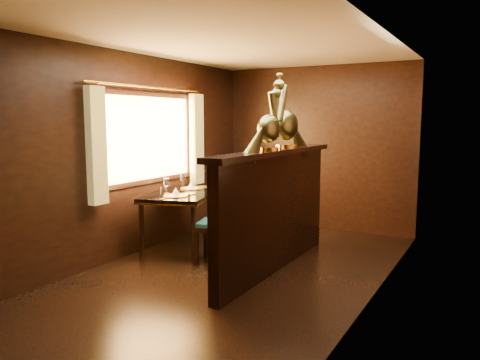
{
  "coord_description": "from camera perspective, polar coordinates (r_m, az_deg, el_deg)",
  "views": [
    {
      "loc": [
        2.49,
        -4.39,
        1.69
      ],
      "look_at": [
        -0.15,
        0.34,
        0.99
      ],
      "focal_mm": 35.0,
      "sensor_mm": 36.0,
      "label": 1
    }
  ],
  "objects": [
    {
      "name": "room_shell",
      "position": [
        5.1,
        -1.1,
        6.19
      ],
      "size": [
        3.04,
        5.04,
        2.52
      ],
      "color": "black",
      "rests_on": "ground"
    },
    {
      "name": "partition",
      "position": [
        5.26,
        4.31,
        -3.32
      ],
      "size": [
        0.26,
        2.7,
        1.36
      ],
      "color": "black",
      "rests_on": "ground"
    },
    {
      "name": "peacock_left",
      "position": [
        4.99,
        3.55,
        7.77
      ],
      "size": [
        0.23,
        0.61,
        0.73
      ],
      "primitive_type": null,
      "color": "#164331",
      "rests_on": "partition"
    },
    {
      "name": "ground",
      "position": [
        5.32,
        -0.35,
        -11.11
      ],
      "size": [
        5.0,
        5.0,
        0.0
      ],
      "primitive_type": "plane",
      "color": "black",
      "rests_on": "ground"
    },
    {
      "name": "chair_right",
      "position": [
        6.03,
        3.12,
        -2.88
      ],
      "size": [
        0.51,
        0.52,
        1.18
      ],
      "rotation": [
        0.0,
        0.0,
        -0.22
      ],
      "color": "black",
      "rests_on": "ground"
    },
    {
      "name": "peacock_right",
      "position": [
        5.41,
        5.69,
        8.29
      ],
      "size": [
        0.26,
        0.7,
        0.83
      ],
      "primitive_type": null,
      "color": "#164331",
      "rests_on": "partition"
    },
    {
      "name": "chair_left",
      "position": [
        5.5,
        -1.84,
        -3.5
      ],
      "size": [
        0.55,
        0.57,
        1.25
      ],
      "rotation": [
        0.0,
        0.0,
        0.27
      ],
      "color": "black",
      "rests_on": "ground"
    },
    {
      "name": "dining_table",
      "position": [
        6.06,
        -7.07,
        -2.13
      ],
      "size": [
        1.14,
        1.47,
        0.96
      ],
      "rotation": [
        0.0,
        0.0,
        0.31
      ],
      "color": "black",
      "rests_on": "ground"
    }
  ]
}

